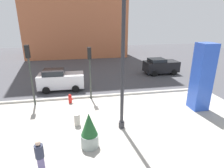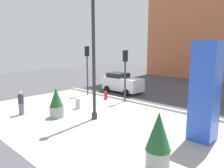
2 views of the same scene
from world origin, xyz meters
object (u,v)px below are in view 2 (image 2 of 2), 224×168
(concrete_bollard, at_px, (78,104))
(art_pillar_blue, at_px, (205,92))
(lamp_post, at_px, (94,58))
(car_intersection, at_px, (122,83))
(potted_plant_by_pillar, at_px, (56,103))
(pedestrian_crossing, at_px, (21,102))
(traffic_light_corner, at_px, (125,67))
(traffic_light_far_side, at_px, (87,62))
(potted_plant_near_right, at_px, (158,141))
(fire_hydrant, at_px, (106,95))

(concrete_bollard, bearing_deg, art_pillar_blue, 5.27)
(lamp_post, height_order, car_intersection, lamp_post)
(potted_plant_by_pillar, distance_m, car_intersection, 8.93)
(car_intersection, xyz_separation_m, pedestrian_crossing, (-0.09, -10.02, -0.08))
(art_pillar_blue, xyz_separation_m, concrete_bollard, (-8.68, -0.80, -1.99))
(lamp_post, relative_size, traffic_light_corner, 1.85)
(concrete_bollard, bearing_deg, potted_plant_by_pillar, -74.02)
(traffic_light_far_side, xyz_separation_m, car_intersection, (1.75, 2.94, -2.08))
(potted_plant_by_pillar, xyz_separation_m, car_intersection, (-2.04, 8.69, 0.04))
(potted_plant_by_pillar, xyz_separation_m, concrete_bollard, (-0.62, 2.16, -0.54))
(lamp_post, bearing_deg, potted_plant_near_right, -20.55)
(traffic_light_corner, bearing_deg, pedestrian_crossing, -109.67)
(concrete_bollard, relative_size, car_intersection, 0.18)
(car_intersection, bearing_deg, art_pillar_blue, -29.54)
(fire_hydrant, relative_size, concrete_bollard, 1.00)
(potted_plant_near_right, distance_m, traffic_light_far_side, 13.55)
(lamp_post, height_order, fire_hydrant, lamp_post)
(art_pillar_blue, xyz_separation_m, pedestrian_crossing, (-10.20, -4.30, -1.49))
(traffic_light_corner, bearing_deg, art_pillar_blue, -22.62)
(art_pillar_blue, relative_size, pedestrian_crossing, 2.99)
(potted_plant_by_pillar, distance_m, pedestrian_crossing, 2.52)
(art_pillar_blue, bearing_deg, potted_plant_near_right, -92.21)
(lamp_post, relative_size, car_intersection, 1.90)
(traffic_light_corner, height_order, car_intersection, traffic_light_corner)
(potted_plant_near_right, height_order, fire_hydrant, potted_plant_near_right)
(potted_plant_by_pillar, xyz_separation_m, pedestrian_crossing, (-2.14, -1.33, -0.04))
(fire_hydrant, height_order, pedestrian_crossing, pedestrian_crossing)
(potted_plant_by_pillar, distance_m, traffic_light_far_side, 7.21)
(fire_hydrant, bearing_deg, lamp_post, -52.57)
(concrete_bollard, distance_m, pedestrian_crossing, 3.84)
(potted_plant_near_right, xyz_separation_m, car_intersection, (-9.96, 9.48, -0.17))
(lamp_post, height_order, potted_plant_near_right, lamp_post)
(fire_hydrant, height_order, traffic_light_far_side, traffic_light_far_side)
(pedestrian_crossing, bearing_deg, car_intersection, 89.46)
(art_pillar_blue, bearing_deg, concrete_bollard, -174.73)
(potted_plant_near_right, relative_size, fire_hydrant, 2.94)
(potted_plant_near_right, bearing_deg, traffic_light_corner, 137.03)
(potted_plant_by_pillar, bearing_deg, car_intersection, 103.22)
(pedestrian_crossing, bearing_deg, traffic_light_far_side, 103.13)
(concrete_bollard, relative_size, traffic_light_corner, 0.18)
(concrete_bollard, relative_size, traffic_light_far_side, 0.17)
(art_pillar_blue, relative_size, concrete_bollard, 6.30)
(potted_plant_near_right, xyz_separation_m, traffic_light_far_side, (-11.71, 6.54, 1.91))
(fire_hydrant, bearing_deg, traffic_light_corner, 19.35)
(lamp_post, relative_size, potted_plant_near_right, 3.53)
(fire_hydrant, relative_size, car_intersection, 0.18)
(lamp_post, distance_m, concrete_bollard, 4.37)
(traffic_light_far_side, bearing_deg, pedestrian_crossing, -76.87)
(concrete_bollard, height_order, traffic_light_corner, traffic_light_corner)
(traffic_light_far_side, height_order, traffic_light_corner, traffic_light_far_side)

